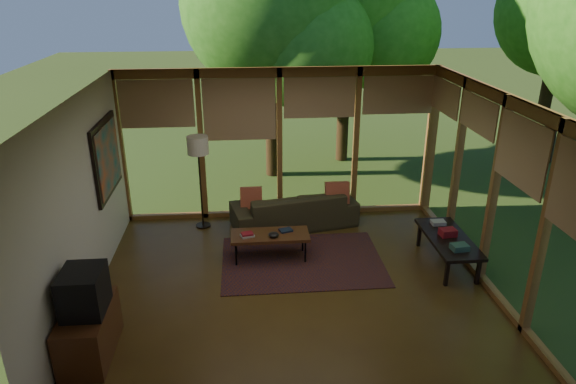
{
  "coord_description": "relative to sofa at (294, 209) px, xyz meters",
  "views": [
    {
      "loc": [
        -0.63,
        -6.22,
        4.0
      ],
      "look_at": [
        -0.01,
        0.7,
        1.17
      ],
      "focal_mm": 32.0,
      "sensor_mm": 36.0,
      "label": 1
    }
  ],
  "objects": [
    {
      "name": "wall_front",
      "position": [
        -0.21,
        -4.5,
        1.03
      ],
      "size": [
        5.5,
        0.04,
        2.7
      ],
      "primitive_type": "cube",
      "color": "silver",
      "rests_on": "ground"
    },
    {
      "name": "media_cabinet",
      "position": [
        -2.68,
        -3.21,
        -0.02
      ],
      "size": [
        0.5,
        1.0,
        0.6
      ],
      "primitive_type": "cube",
      "color": "#552D17",
      "rests_on": "floor"
    },
    {
      "name": "sofa",
      "position": [
        0.0,
        0.0,
        0.0
      ],
      "size": [
        2.29,
        1.26,
        0.63
      ],
      "primitive_type": "imported",
      "rotation": [
        0.0,
        0.0,
        3.34
      ],
      "color": "#3A331D",
      "rests_on": "floor"
    },
    {
      "name": "side_console",
      "position": [
        2.19,
        -1.56,
        0.09
      ],
      "size": [
        0.6,
        1.4,
        0.46
      ],
      "color": "black",
      "rests_on": "floor"
    },
    {
      "name": "tree_nw",
      "position": [
        -0.22,
        2.72,
        3.28
      ],
      "size": [
        3.64,
        3.64,
        5.42
      ],
      "color": "#342413",
      "rests_on": "ground"
    },
    {
      "name": "tree_far",
      "position": [
        6.14,
        2.99,
        3.1
      ],
      "size": [
        2.8,
        2.8,
        4.84
      ],
      "color": "#342413",
      "rests_on": "ground"
    },
    {
      "name": "wall_left",
      "position": [
        -2.96,
        -2.0,
        1.03
      ],
      "size": [
        0.04,
        5.0,
        2.7
      ],
      "primitive_type": "cube",
      "color": "silver",
      "rests_on": "ground"
    },
    {
      "name": "ct_bowl",
      "position": [
        -0.44,
        -1.26,
        0.14
      ],
      "size": [
        0.16,
        0.16,
        0.07
      ],
      "primitive_type": "ellipsoid",
      "color": "black",
      "rests_on": "coffee_table"
    },
    {
      "name": "ct_book_upper",
      "position": [
        -0.84,
        -1.21,
        0.15
      ],
      "size": [
        0.2,
        0.17,
        0.03
      ],
      "primitive_type": "cube",
      "rotation": [
        0.0,
        0.0,
        0.23
      ],
      "color": "maroon",
      "rests_on": "coffee_table"
    },
    {
      "name": "window_wall_back",
      "position": [
        -0.21,
        0.5,
        1.03
      ],
      "size": [
        5.5,
        0.12,
        2.7
      ],
      "primitive_type": "cube",
      "color": "#915F2D",
      "rests_on": "ground"
    },
    {
      "name": "coffee_table",
      "position": [
        -0.49,
        -1.16,
        0.07
      ],
      "size": [
        1.2,
        0.5,
        0.43
      ],
      "color": "#552D17",
      "rests_on": "floor"
    },
    {
      "name": "console_book_c",
      "position": [
        2.19,
        -1.11,
        0.17
      ],
      "size": [
        0.22,
        0.16,
        0.06
      ],
      "primitive_type": "cube",
      "rotation": [
        0.0,
        0.0,
        -0.0
      ],
      "color": "#A99F99",
      "rests_on": "side_console"
    },
    {
      "name": "wall_painting",
      "position": [
        -2.92,
        -0.6,
        1.23
      ],
      "size": [
        0.06,
        1.35,
        1.15
      ],
      "color": "black",
      "rests_on": "wall_left"
    },
    {
      "name": "window_wall_right",
      "position": [
        2.54,
        -2.0,
        1.03
      ],
      "size": [
        0.12,
        5.0,
        2.7
      ],
      "primitive_type": "cube",
      "color": "#915F2D",
      "rests_on": "ground"
    },
    {
      "name": "pillow_right",
      "position": [
        0.75,
        -0.05,
        0.27
      ],
      "size": [
        0.42,
        0.22,
        0.44
      ],
      "primitive_type": "cube",
      "rotation": [
        -0.21,
        0.0,
        0.0
      ],
      "color": "maroon",
      "rests_on": "sofa"
    },
    {
      "name": "console_book_a",
      "position": [
        2.19,
        -1.96,
        0.18
      ],
      "size": [
        0.25,
        0.2,
        0.09
      ],
      "primitive_type": "cube",
      "rotation": [
        0.0,
        0.0,
        0.12
      ],
      "color": "#305445",
      "rests_on": "side_console"
    },
    {
      "name": "rug",
      "position": [
        -0.0,
        -1.29,
        -0.31
      ],
      "size": [
        2.47,
        1.75,
        0.01
      ],
      "primitive_type": "cube",
      "color": "maroon",
      "rests_on": "floor"
    },
    {
      "name": "ct_book_lower",
      "position": [
        -0.84,
        -1.21,
        0.12
      ],
      "size": [
        0.23,
        0.2,
        0.03
      ],
      "primitive_type": "cube",
      "rotation": [
        0.0,
        0.0,
        0.31
      ],
      "color": "#A99F99",
      "rests_on": "coffee_table"
    },
    {
      "name": "ceiling",
      "position": [
        -0.21,
        -2.0,
        2.38
      ],
      "size": [
        5.5,
        5.5,
        0.0
      ],
      "primitive_type": "plane",
      "rotation": [
        3.14,
        0.0,
        0.0
      ],
      "color": "silver",
      "rests_on": "ground"
    },
    {
      "name": "console_book_b",
      "position": [
        2.19,
        -1.51,
        0.19
      ],
      "size": [
        0.26,
        0.2,
        0.11
      ],
      "primitive_type": "cube",
      "rotation": [
        0.0,
        0.0,
        0.12
      ],
      "color": "maroon",
      "rests_on": "side_console"
    },
    {
      "name": "exterior_lawn",
      "position": [
        7.79,
        6.0,
        -0.33
      ],
      "size": [
        40.0,
        40.0,
        0.0
      ],
      "primitive_type": "plane",
      "color": "#334D1C",
      "rests_on": "ground"
    },
    {
      "name": "floor_lamp",
      "position": [
        -1.61,
        0.1,
        1.09
      ],
      "size": [
        0.36,
        0.36,
        1.65
      ],
      "color": "black",
      "rests_on": "floor"
    },
    {
      "name": "television",
      "position": [
        -2.66,
        -3.21,
        0.53
      ],
      "size": [
        0.45,
        0.55,
        0.5
      ],
      "primitive_type": "cube",
      "color": "black",
      "rests_on": "media_cabinet"
    },
    {
      "name": "ct_book_side",
      "position": [
        -0.24,
        -1.08,
        0.12
      ],
      "size": [
        0.23,
        0.2,
        0.03
      ],
      "primitive_type": "cube",
      "rotation": [
        0.0,
        0.0,
        0.32
      ],
      "color": "black",
      "rests_on": "coffee_table"
    },
    {
      "name": "pillow_left",
      "position": [
        -0.75,
        -0.05,
        0.25
      ],
      "size": [
        0.37,
        0.2,
        0.39
      ],
      "primitive_type": "cube",
      "rotation": [
        -0.21,
        0.0,
        0.0
      ],
      "color": "maroon",
      "rests_on": "sofa"
    },
    {
      "name": "floor",
      "position": [
        -0.21,
        -2.0,
        -0.32
      ],
      "size": [
        5.5,
        5.5,
        0.0
      ],
      "primitive_type": "plane",
      "color": "#563B16",
      "rests_on": "ground"
    }
  ]
}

